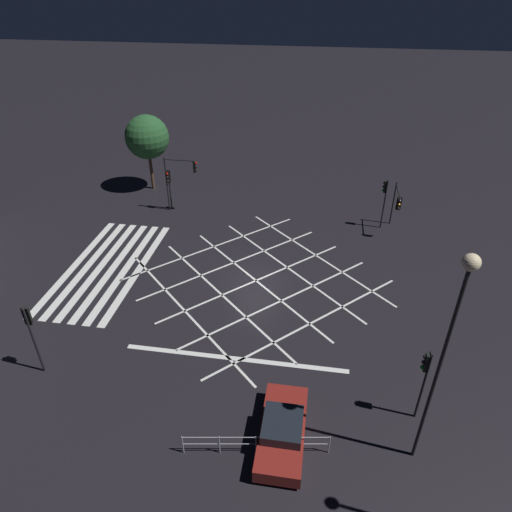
% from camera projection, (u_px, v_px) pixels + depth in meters
% --- Properties ---
extents(ground_plane, '(200.00, 200.00, 0.00)m').
position_uv_depth(ground_plane, '(256.00, 281.00, 29.55)').
color(ground_plane, black).
extents(road_markings, '(17.61, 21.54, 0.01)m').
position_uv_depth(road_markings, '(163.00, 276.00, 30.01)').
color(road_markings, silver).
rests_on(road_markings, ground_plane).
extents(traffic_light_ne_cross, '(0.36, 0.39, 3.89)m').
position_uv_depth(traffic_light_ne_cross, '(425.00, 373.00, 19.22)').
color(traffic_light_ne_cross, black).
rests_on(traffic_light_ne_cross, ground_plane).
extents(traffic_light_se_main, '(0.39, 0.36, 3.98)m').
position_uv_depth(traffic_light_se_main, '(31.00, 327.00, 21.57)').
color(traffic_light_se_main, black).
rests_on(traffic_light_se_main, ground_plane).
extents(traffic_light_nw_main, '(2.72, 0.36, 3.49)m').
position_uv_depth(traffic_light_nw_main, '(397.00, 202.00, 33.47)').
color(traffic_light_nw_main, black).
rests_on(traffic_light_nw_main, ground_plane).
extents(traffic_light_sw_cross, '(0.36, 2.70, 4.56)m').
position_uv_depth(traffic_light_sw_cross, '(182.00, 173.00, 36.08)').
color(traffic_light_sw_cross, black).
rests_on(traffic_light_sw_cross, ground_plane).
extents(traffic_light_sw_main, '(0.39, 0.36, 3.45)m').
position_uv_depth(traffic_light_sw_main, '(169.00, 182.00, 36.77)').
color(traffic_light_sw_main, black).
rests_on(traffic_light_sw_main, ground_plane).
extents(traffic_light_nw_cross, '(0.36, 0.39, 3.93)m').
position_uv_depth(traffic_light_nw_cross, '(384.00, 194.00, 34.02)').
color(traffic_light_nw_cross, black).
rests_on(traffic_light_nw_cross, ground_plane).
extents(street_lamp_east, '(0.58, 0.58, 9.95)m').
position_uv_depth(street_lamp_east, '(453.00, 322.00, 15.16)').
color(street_lamp_east, black).
rests_on(street_lamp_east, ground_plane).
extents(street_tree_near, '(3.76, 3.76, 6.65)m').
position_uv_depth(street_tree_near, '(147.00, 137.00, 39.13)').
color(street_tree_near, '#473323').
rests_on(street_tree_near, ground_plane).
extents(waiting_car, '(4.54, 1.89, 1.33)m').
position_uv_depth(waiting_car, '(282.00, 430.00, 19.37)').
color(waiting_car, maroon).
rests_on(waiting_car, ground_plane).
extents(pedestrian_railing, '(1.00, 6.05, 1.05)m').
position_uv_depth(pedestrian_railing, '(256.00, 443.00, 18.81)').
color(pedestrian_railing, '#9EA0A5').
rests_on(pedestrian_railing, ground_plane).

